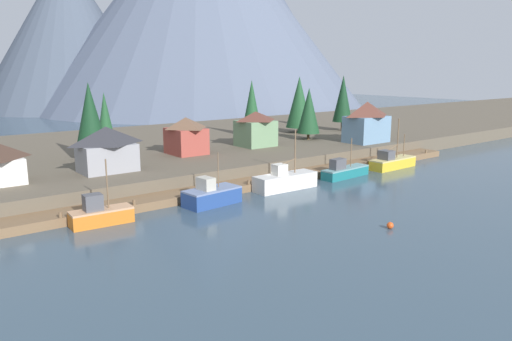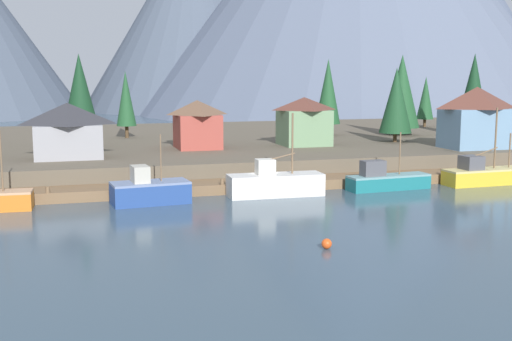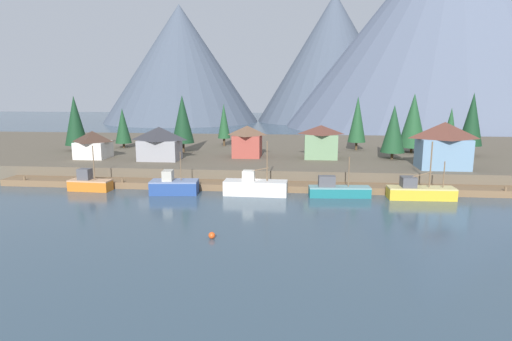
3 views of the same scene
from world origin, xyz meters
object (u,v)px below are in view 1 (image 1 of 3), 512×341
object	(u,v)px
fishing_boat_white	(285,181)
house_red	(186,135)
channel_buoy	(390,225)
house_green	(256,128)
conifer_back_left	(309,111)
conifer_mid_right	(299,102)
conifer_far_right	(252,104)
conifer_far_left	(90,115)
fishing_boat_teal	(344,171)
conifer_near_right	(299,104)
fishing_boat_yellow	(392,162)
fishing_boat_orange	(100,214)
conifer_centre	(105,115)
house_grey	(107,149)
fishing_boat_blue	(211,195)
conifer_back_right	(343,99)
house_blue	(367,122)

from	to	relation	value
fishing_boat_white	house_red	world-z (taller)	house_red
channel_buoy	house_green	bearing A→B (deg)	71.92
house_green	channel_buoy	xyz separation A→B (m)	(-12.62, -38.66, -5.27)
conifer_back_left	channel_buoy	distance (m)	47.22
conifer_mid_right	conifer_far_right	world-z (taller)	conifer_mid_right
house_red	conifer_back_left	xyz separation A→B (m)	(26.73, -0.17, 2.55)
conifer_far_left	channel_buoy	xyz separation A→B (m)	(14.72, -43.53, -8.86)
fishing_boat_teal	conifer_far_left	xyz separation A→B (m)	(-28.99, 24.32, 8.24)
house_green	conifer_far_left	bearing A→B (deg)	169.91
conifer_near_right	conifer_far_left	distance (m)	59.69
fishing_boat_yellow	house_red	distance (m)	33.56
fishing_boat_orange	conifer_centre	bearing A→B (deg)	71.01
house_red	conifer_far_left	bearing A→B (deg)	161.87
fishing_boat_orange	conifer_far_left	bearing A→B (deg)	74.98
house_grey	conifer_mid_right	size ratio (longest dim) A/B	0.62
fishing_boat_white	conifer_back_left	xyz separation A→B (m)	(23.17, 19.80, 6.86)
fishing_boat_orange	house_red	xyz separation A→B (m)	(21.64, 19.74, 4.39)
fishing_boat_blue	house_grey	world-z (taller)	house_grey
fishing_boat_blue	conifer_back_right	world-z (taller)	conifer_back_right
conifer_back_right	house_blue	bearing A→B (deg)	-122.95
conifer_mid_right	conifer_far_left	world-z (taller)	conifer_mid_right
house_green	conifer_mid_right	bearing A→B (deg)	25.86
fishing_boat_orange	house_blue	xyz separation A→B (m)	(54.40, 10.44, 5.22)
fishing_boat_orange	fishing_boat_teal	distance (m)	37.01
conifer_back_right	house_green	bearing A→B (deg)	-168.45
fishing_boat_orange	fishing_boat_white	distance (m)	25.21
conifer_near_right	conifer_back_right	bearing A→B (deg)	-94.98
fishing_boat_yellow	conifer_mid_right	distance (m)	30.15
fishing_boat_blue	conifer_far_right	world-z (taller)	conifer_far_right
fishing_boat_teal	conifer_near_right	world-z (taller)	conifer_near_right
house_red	conifer_back_right	xyz separation A→B (m)	(42.31, 5.44, 3.98)
fishing_boat_teal	conifer_mid_right	world-z (taller)	conifer_mid_right
fishing_boat_blue	house_red	xyz separation A→B (m)	(8.38, 20.39, 4.34)
fishing_boat_yellow	fishing_boat_blue	bearing A→B (deg)	178.83
fishing_boat_orange	conifer_far_right	xyz separation A→B (m)	(43.31, 30.90, 7.83)
fishing_boat_teal	conifer_far_right	bearing A→B (deg)	74.37
conifer_centre	conifer_far_right	bearing A→B (deg)	-8.57
house_blue	channel_buoy	bearing A→B (deg)	-136.77
conifer_back_left	fishing_boat_orange	bearing A→B (deg)	-157.98
house_green	house_red	bearing A→B (deg)	178.32
house_grey	channel_buoy	size ratio (longest dim) A/B	10.56
conifer_far_right	fishing_boat_teal	bearing A→B (deg)	-101.49
house_red	house_grey	distance (m)	16.22
fishing_boat_orange	conifer_mid_right	bearing A→B (deg)	31.03
conifer_near_right	channel_buoy	bearing A→B (deg)	-125.30
conifer_back_right	house_red	bearing A→B (deg)	-172.67
fishing_boat_teal	house_grey	size ratio (longest dim) A/B	1.18
conifer_near_right	channel_buoy	size ratio (longest dim) A/B	12.22
house_grey	conifer_mid_right	distance (m)	49.70
fishing_boat_blue	channel_buoy	distance (m)	20.96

